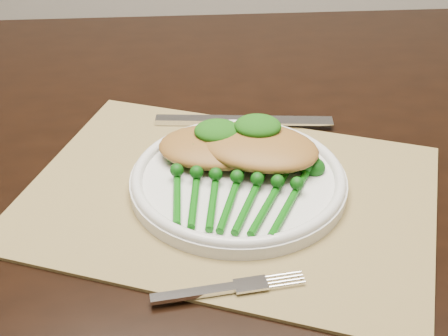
# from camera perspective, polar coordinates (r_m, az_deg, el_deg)

# --- Properties ---
(dining_table) EXTENTS (1.70, 1.10, 0.75)m
(dining_table) POSITION_cam_1_polar(r_m,az_deg,el_deg) (1.05, -1.65, -15.12)
(dining_table) COLOR black
(dining_table) RESTS_ON ground
(placemat) EXTENTS (0.51, 0.42, 0.00)m
(placemat) POSITION_cam_1_polar(r_m,az_deg,el_deg) (0.71, 0.46, -2.48)
(placemat) COLOR olive
(placemat) RESTS_ON dining_table
(dinner_plate) EXTENTS (0.25, 0.25, 0.02)m
(dinner_plate) POSITION_cam_1_polar(r_m,az_deg,el_deg) (0.71, 1.31, -1.03)
(dinner_plate) COLOR silver
(dinner_plate) RESTS_ON placemat
(knife) EXTENTS (0.24, 0.03, 0.01)m
(knife) POSITION_cam_1_polar(r_m,az_deg,el_deg) (0.83, 0.25, 4.38)
(knife) COLOR silver
(knife) RESTS_ON placemat
(fork) EXTENTS (0.14, 0.05, 0.00)m
(fork) POSITION_cam_1_polar(r_m,az_deg,el_deg) (0.59, 1.33, -10.79)
(fork) COLOR silver
(fork) RESTS_ON placemat
(chicken_fillet_left) EXTENTS (0.14, 0.09, 0.03)m
(chicken_fillet_left) POSITION_cam_1_polar(r_m,az_deg,el_deg) (0.73, -0.74, 1.96)
(chicken_fillet_left) COLOR olive
(chicken_fillet_left) RESTS_ON dinner_plate
(chicken_fillet_right) EXTENTS (0.17, 0.13, 0.03)m
(chicken_fillet_right) POSITION_cam_1_polar(r_m,az_deg,el_deg) (0.72, 3.11, 1.98)
(chicken_fillet_right) COLOR olive
(chicken_fillet_right) RESTS_ON dinner_plate
(pesto_dollop_left) EXTENTS (0.06, 0.05, 0.02)m
(pesto_dollop_left) POSITION_cam_1_polar(r_m,az_deg,el_deg) (0.73, -0.59, 3.40)
(pesto_dollop_left) COLOR #0D4009
(pesto_dollop_left) RESTS_ON chicken_fillet_left
(pesto_dollop_right) EXTENTS (0.06, 0.05, 0.02)m
(pesto_dollop_right) POSITION_cam_1_polar(r_m,az_deg,el_deg) (0.73, 3.11, 3.85)
(pesto_dollop_right) COLOR #0D4009
(pesto_dollop_right) RESTS_ON chicken_fillet_right
(broccolini_bundle) EXTENTS (0.17, 0.18, 0.04)m
(broccolini_bundle) POSITION_cam_1_polar(r_m,az_deg,el_deg) (0.67, 0.85, -2.33)
(broccolini_bundle) COLOR #0B550B
(broccolini_bundle) RESTS_ON dinner_plate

